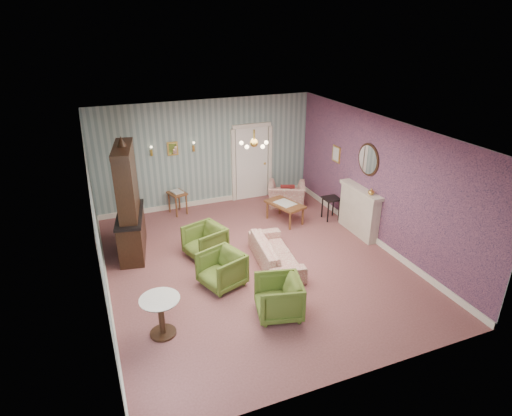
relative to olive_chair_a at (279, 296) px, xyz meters
name	(u,v)px	position (x,y,z in m)	size (l,w,h in m)	color
floor	(254,263)	(0.25, 1.76, -0.39)	(7.00, 7.00, 0.00)	#8B5150
ceiling	(254,130)	(0.25, 1.76, 2.51)	(7.00, 7.00, 0.00)	white
wall_back	(206,154)	(0.25, 5.26, 1.06)	(6.00, 6.00, 0.00)	slate
wall_front	(352,298)	(0.25, -1.74, 1.06)	(6.00, 6.00, 0.00)	slate
wall_left	(97,226)	(-2.75, 1.76, 1.06)	(7.00, 7.00, 0.00)	slate
wall_right	(378,182)	(3.25, 1.76, 1.06)	(7.00, 7.00, 0.00)	slate
wall_right_floral	(378,182)	(3.23, 1.76, 1.06)	(7.00, 7.00, 0.00)	#B05870
door	(252,162)	(1.55, 5.22, 0.69)	(1.12, 0.12, 2.16)	white
olive_chair_a	(279,296)	(0.00, 0.00, 0.00)	(0.77, 0.72, 0.79)	#4F6523
olive_chair_b	(222,268)	(-0.64, 1.25, -0.01)	(0.75, 0.70, 0.77)	#4F6523
olive_chair_c	(205,240)	(-0.63, 2.46, 0.00)	(0.76, 0.71, 0.78)	#4F6523
sofa_chintz	(276,249)	(0.66, 1.57, -0.03)	(1.86, 0.54, 0.73)	#9C3F42
wingback_chair	(287,191)	(2.22, 4.30, 0.04)	(0.99, 0.65, 0.87)	#9C3F42
dresser	(128,198)	(-2.07, 3.24, 0.90)	(0.54, 1.55, 2.59)	black
fireplace	(359,211)	(3.11, 2.16, 0.19)	(0.30, 1.40, 1.16)	beige
mantel_vase	(371,191)	(3.09, 1.76, 0.84)	(0.15, 0.15, 0.15)	gold
oval_mirror	(368,160)	(3.21, 2.16, 1.46)	(0.04, 0.76, 0.84)	white
framed_print	(336,154)	(3.22, 3.51, 1.21)	(0.04, 0.34, 0.42)	gold
coffee_table	(285,212)	(1.74, 3.40, -0.14)	(0.56, 1.00, 0.51)	brown
side_table_black	(331,208)	(2.90, 3.08, -0.09)	(0.40, 0.40, 0.60)	black
pedestal_table	(161,316)	(-1.99, 0.25, -0.04)	(0.66, 0.66, 0.72)	black
nesting_table	(178,202)	(-0.69, 4.91, -0.07)	(0.39, 0.50, 0.65)	brown
gilt_mirror_back	(173,149)	(-0.65, 5.22, 1.31)	(0.28, 0.06, 0.36)	gold
sconce_left	(151,151)	(-1.20, 5.20, 1.31)	(0.16, 0.12, 0.30)	gold
sconce_right	(194,147)	(-0.10, 5.20, 1.31)	(0.16, 0.12, 0.30)	gold
chandelier	(254,144)	(0.25, 1.76, 2.24)	(0.56, 0.56, 0.36)	gold
burgundy_cushion	(287,192)	(2.17, 4.15, 0.09)	(0.38, 0.10, 0.38)	maroon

